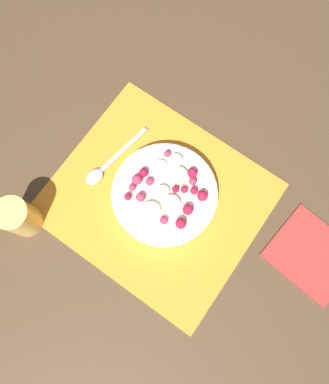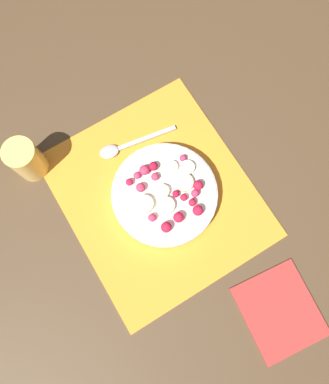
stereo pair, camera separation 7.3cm
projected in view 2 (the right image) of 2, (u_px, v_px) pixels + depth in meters
ground_plane at (157, 196)px, 0.78m from camera, size 3.00×3.00×0.00m
placemat at (157, 196)px, 0.77m from camera, size 0.41×0.37×0.01m
fruit_bowl at (165, 194)px, 0.75m from camera, size 0.21×0.21×0.05m
spoon at (122, 147)px, 0.79m from camera, size 0.05×0.17×0.01m
drinking_glass at (26, 160)px, 0.75m from camera, size 0.06×0.06×0.10m
napkin at (280, 311)px, 0.72m from camera, size 0.17×0.15×0.01m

